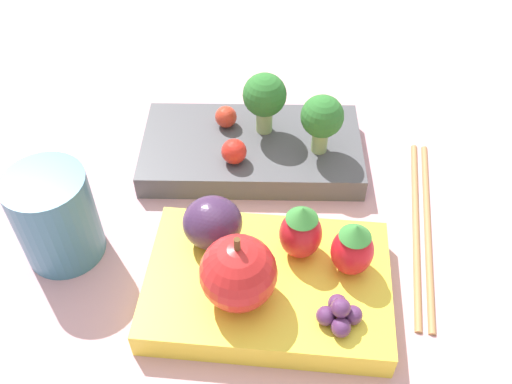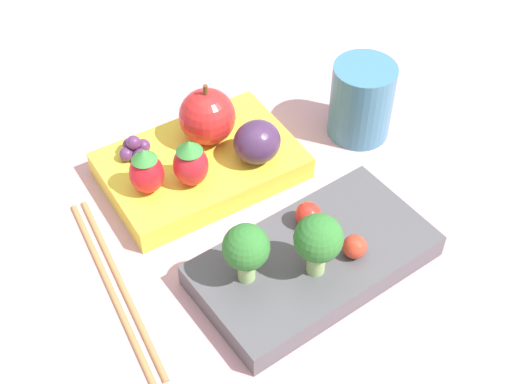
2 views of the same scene
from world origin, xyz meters
TOP-DOWN VIEW (x-y plane):
  - ground_plane at (0.00, 0.00)m, footprint 4.00×4.00m
  - bento_box_savoury at (-0.00, 0.07)m, footprint 0.21×0.12m
  - bento_box_fruit at (0.01, -0.08)m, footprint 0.20×0.15m
  - broccoli_floret_0 at (0.01, 0.09)m, footprint 0.04×0.04m
  - broccoli_floret_1 at (0.06, 0.06)m, footprint 0.04×0.04m
  - cherry_tomato_0 at (-0.02, 0.10)m, footprint 0.02×0.02m
  - cherry_tomato_1 at (-0.02, 0.05)m, footprint 0.02×0.02m
  - apple at (-0.01, -0.10)m, footprint 0.06×0.06m
  - strawberry_0 at (0.07, -0.08)m, footprint 0.03×0.03m
  - strawberry_1 at (0.03, -0.06)m, footprint 0.03×0.03m
  - plum at (-0.03, -0.05)m, footprint 0.05×0.04m
  - grape_cluster at (0.06, -0.12)m, footprint 0.03×0.03m
  - drinking_cup at (-0.16, -0.03)m, footprint 0.06×0.06m
  - chopsticks_pair at (0.15, -0.02)m, footprint 0.06×0.21m

SIDE VIEW (x-z plane):
  - ground_plane at x=0.00m, z-range 0.00..0.00m
  - chopsticks_pair at x=0.15m, z-range 0.00..0.01m
  - bento_box_savoury at x=0.00m, z-range 0.00..0.02m
  - bento_box_fruit at x=0.01m, z-range 0.00..0.02m
  - grape_cluster at x=0.06m, z-range 0.02..0.05m
  - cherry_tomato_0 at x=-0.02m, z-range 0.02..0.04m
  - cherry_tomato_1 at x=-0.02m, z-range 0.02..0.05m
  - drinking_cup at x=-0.16m, z-range 0.00..0.08m
  - plum at x=-0.03m, z-range 0.02..0.07m
  - strawberry_0 at x=0.07m, z-range 0.02..0.07m
  - strawberry_1 at x=0.03m, z-range 0.02..0.07m
  - apple at x=-0.01m, z-range 0.02..0.09m
  - broccoli_floret_1 at x=0.06m, z-range 0.03..0.09m
  - broccoli_floret_0 at x=0.01m, z-range 0.03..0.09m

